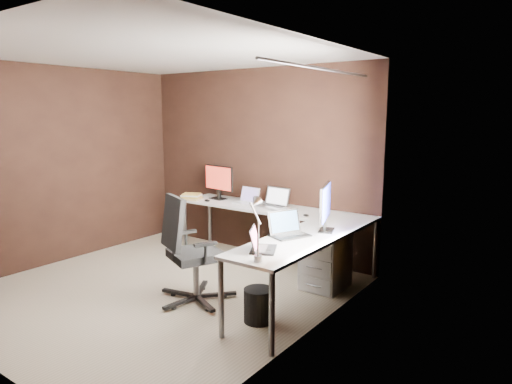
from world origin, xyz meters
The scene contains 15 objects.
room centered at (0.34, 0.07, 1.28)m, with size 3.60×3.60×2.50m.
desk centered at (0.84, 1.04, 0.68)m, with size 2.65×2.25×0.73m.
drawer_pedestal centered at (1.43, 1.15, 0.30)m, with size 0.42×0.50×0.60m, color silver.
monitor_left centered at (-0.45, 1.55, 0.99)m, with size 0.53×0.18×0.47m.
monitor_right centered at (1.57, 0.84, 1.00)m, with size 0.23×0.56×0.48m.
laptop_white centered at (0.07, 1.53, 0.78)m, with size 0.33×0.25×0.21m.
laptop_silver centered at (0.49, 1.54, 0.78)m, with size 0.39×0.29×0.25m.
laptop_black_big centered at (1.35, 0.47, 0.78)m, with size 0.38×0.43×0.24m.
laptop_black_small centered at (1.42, -0.09, 0.78)m, with size 0.33×0.37×0.20m.
book_stack centered at (-0.73, 1.30, 0.77)m, with size 0.31×0.28×0.08m.
mouse_left centered at (-0.44, 1.30, 0.75)m, with size 0.09×0.06×0.03m, color black.
mouse_corner centered at (1.09, 1.30, 0.74)m, with size 0.08×0.05×0.03m, color black.
desk_lamp centered at (1.52, -0.29, 1.05)m, with size 0.18×0.20×0.52m.
office_chair centered at (0.50, 0.01, 0.33)m, with size 0.64×0.67×1.11m.
wastebasket centered at (1.32, 0.02, 0.16)m, with size 0.27×0.27×0.32m, color black.
Camera 1 is at (3.63, -3.21, 1.91)m, focal length 32.00 mm.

